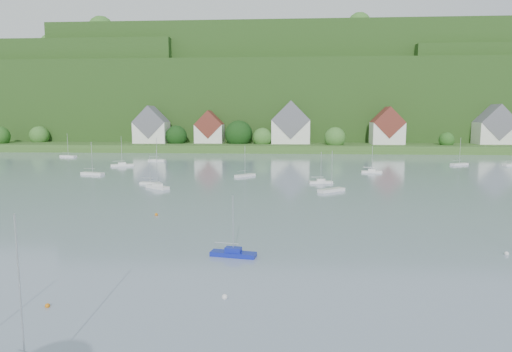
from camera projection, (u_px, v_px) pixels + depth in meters
The scene contains 13 objects.
far_shore_strip at pixel (279, 145), 204.46m from camera, with size 600.00×60.00×3.00m, color #385821.
forested_ridge at pixel (282, 102), 269.39m from camera, with size 620.00×181.22×69.89m.
village_building_0 at pixel (152, 128), 194.23m from camera, with size 14.00×10.40×16.00m.
village_building_1 at pixel (210, 130), 194.63m from camera, with size 12.00×9.36×14.00m.
village_building_2 at pixel (291, 126), 191.09m from camera, with size 16.00×11.44×18.00m.
village_building_3 at pixel (387, 129), 186.54m from camera, with size 13.00×10.40×15.50m.
village_building_4 at pixel (495, 128), 187.46m from camera, with size 15.00×10.40×16.50m.
near_sailboat_1 at pixel (233, 253), 47.42m from camera, with size 5.00×2.20×6.54m.
mooring_buoy_1 at pixel (225, 299), 36.52m from camera, with size 0.49×0.49×0.49m, color silver.
mooring_buoy_3 at pixel (156, 215), 66.93m from camera, with size 0.48×0.48×0.48m, color #C96C0D.
mooring_buoy_4 at pixel (507, 255), 47.95m from camera, with size 0.49×0.49×0.49m, color silver.
mooring_buoy_5 at pixel (48, 307), 34.90m from camera, with size 0.38×0.38×0.38m, color #C96C0D.
far_sailboat_cluster at pixel (318, 170), 119.77m from camera, with size 206.48×72.39×8.71m.
Camera 1 is at (3.34, -4.76, 14.75)m, focal length 31.55 mm.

